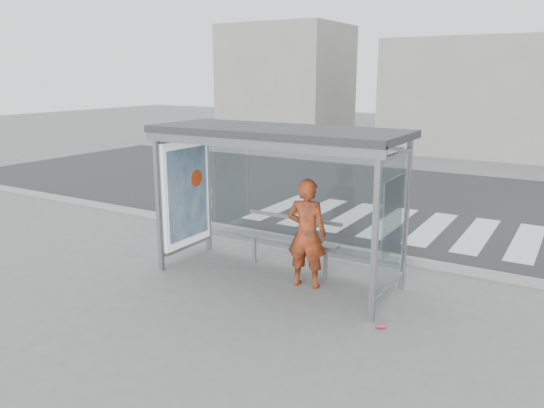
{
  "coord_description": "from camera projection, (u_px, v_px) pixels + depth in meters",
  "views": [
    {
      "loc": [
        4.39,
        -7.44,
        3.45
      ],
      "look_at": [
        -0.21,
        0.2,
        1.27
      ],
      "focal_mm": 35.0,
      "sensor_mm": 36.0,
      "label": 1
    }
  ],
  "objects": [
    {
      "name": "ground",
      "position": [
        276.0,
        279.0,
        9.21
      ],
      "size": [
        80.0,
        80.0,
        0.0
      ],
      "primitive_type": "plane",
      "color": "slate",
      "rests_on": "ground"
    },
    {
      "name": "road",
      "position": [
        401.0,
        200.0,
        15.04
      ],
      "size": [
        30.0,
        10.0,
        0.01
      ],
      "primitive_type": "cube",
      "color": "#29292B",
      "rests_on": "ground"
    },
    {
      "name": "curb",
      "position": [
        325.0,
        245.0,
        10.82
      ],
      "size": [
        30.0,
        0.18,
        0.12
      ],
      "primitive_type": "cube",
      "color": "gray",
      "rests_on": "ground"
    },
    {
      "name": "crosswalk",
      "position": [
        410.0,
        225.0,
        12.46
      ],
      "size": [
        7.55,
        3.0,
        0.0
      ],
      "color": "silver",
      "rests_on": "ground"
    },
    {
      "name": "bus_shelter",
      "position": [
        260.0,
        164.0,
        8.98
      ],
      "size": [
        4.25,
        1.65,
        2.62
      ],
      "color": "gray",
      "rests_on": "ground"
    },
    {
      "name": "building_left",
      "position": [
        286.0,
        83.0,
        28.49
      ],
      "size": [
        6.0,
        5.0,
        6.0
      ],
      "primitive_type": "cube",
      "color": "gray",
      "rests_on": "ground"
    },
    {
      "name": "building_center",
      "position": [
        481.0,
        97.0,
        23.61
      ],
      "size": [
        8.0,
        5.0,
        5.0
      ],
      "primitive_type": "cube",
      "color": "gray",
      "rests_on": "ground"
    },
    {
      "name": "person",
      "position": [
        307.0,
        233.0,
        8.69
      ],
      "size": [
        0.73,
        0.53,
        1.84
      ],
      "primitive_type": "imported",
      "rotation": [
        0.0,
        0.0,
        3.29
      ],
      "color": "#CF4C13",
      "rests_on": "ground"
    },
    {
      "name": "bench",
      "position": [
        289.0,
        240.0,
        9.5
      ],
      "size": [
        1.89,
        0.33,
        0.98
      ],
      "color": "gray",
      "rests_on": "ground"
    },
    {
      "name": "soda_can",
      "position": [
        381.0,
        326.0,
        7.39
      ],
      "size": [
        0.14,
        0.12,
        0.07
      ],
      "primitive_type": "cylinder",
      "rotation": [
        0.0,
        1.57,
        0.53
      ],
      "color": "#E04173",
      "rests_on": "ground"
    }
  ]
}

